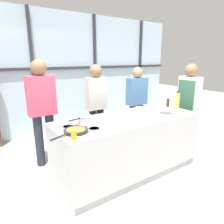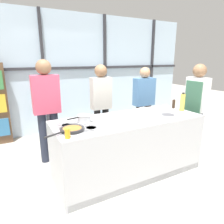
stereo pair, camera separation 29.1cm
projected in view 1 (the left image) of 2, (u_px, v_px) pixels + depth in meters
name	position (u px, v px, depth m)	size (l,w,h in m)	color
ground_plane	(127.00, 171.00, 3.22)	(18.00, 18.00, 0.00)	#ADA89E
back_window_wall	(66.00, 74.00, 4.80)	(6.40, 0.10, 2.80)	silver
demo_island	(128.00, 145.00, 3.10)	(2.25, 0.87, 0.90)	#B7BABF
chef	(188.00, 102.00, 3.76)	(0.23, 0.40, 1.67)	#232838
spectator_far_left	(42.00, 107.00, 3.21)	(0.43, 0.24, 1.75)	#232838
spectator_center_left	(96.00, 102.00, 3.76)	(0.39, 0.23, 1.66)	black
spectator_center_right	(137.00, 100.00, 4.32)	(0.45, 0.22, 1.59)	#47382D
frying_pan	(76.00, 131.00, 2.39)	(0.50, 0.30, 0.04)	#232326
saucepan	(85.00, 119.00, 2.72)	(0.35, 0.19, 0.11)	silver
white_plate	(141.00, 108.00, 3.53)	(0.23, 0.23, 0.01)	white
mixing_bowl	(166.00, 115.00, 3.02)	(0.25, 0.25, 0.06)	silver
oil_bottle	(177.00, 101.00, 3.46)	(0.08, 0.08, 0.31)	#E0CC4C
pepper_grinder	(168.00, 102.00, 3.64)	(0.05, 0.05, 0.18)	#332319
juice_glass_near	(74.00, 135.00, 2.16)	(0.06, 0.06, 0.12)	orange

